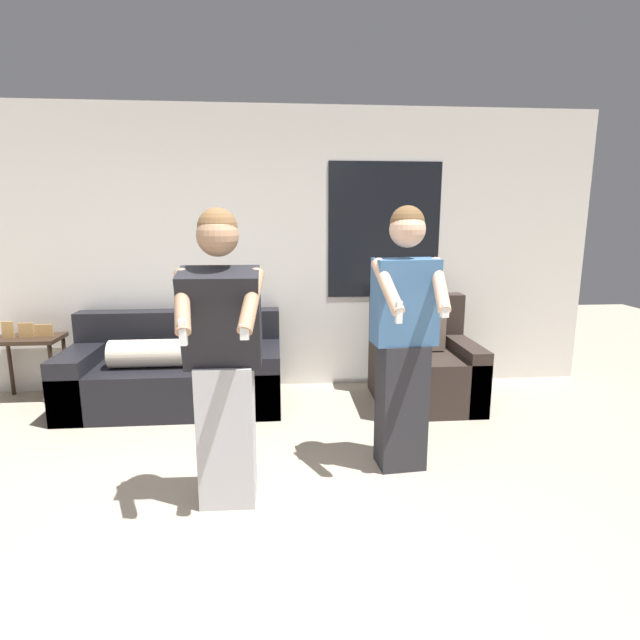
% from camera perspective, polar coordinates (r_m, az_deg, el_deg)
% --- Properties ---
extents(ground_plane, '(14.00, 14.00, 0.00)m').
position_cam_1_polar(ground_plane, '(2.70, -10.03, -26.91)').
color(ground_plane, tan).
extents(wall_back, '(6.74, 0.07, 2.70)m').
position_cam_1_polar(wall_back, '(4.92, -7.58, 7.79)').
color(wall_back, silver).
rests_on(wall_back, ground_plane).
extents(couch, '(1.88, 0.89, 0.82)m').
position_cam_1_polar(couch, '(4.73, -16.12, -5.84)').
color(couch, black).
rests_on(couch, ground_plane).
extents(armchair, '(0.88, 0.89, 0.96)m').
position_cam_1_polar(armchair, '(4.71, 11.73, -5.28)').
color(armchair, '#332823').
rests_on(armchair, ground_plane).
extents(side_table, '(0.59, 0.37, 0.75)m').
position_cam_1_polar(side_table, '(5.32, -30.39, -2.60)').
color(side_table, '#332319').
rests_on(side_table, ground_plane).
extents(person_left, '(0.50, 0.51, 1.73)m').
position_cam_1_polar(person_left, '(2.88, -10.99, -4.61)').
color(person_left, '#B2B2B7').
rests_on(person_left, ground_plane).
extents(person_right, '(0.47, 0.48, 1.75)m').
position_cam_1_polar(person_right, '(3.31, 9.57, -2.03)').
color(person_right, '#28282D').
rests_on(person_right, ground_plane).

